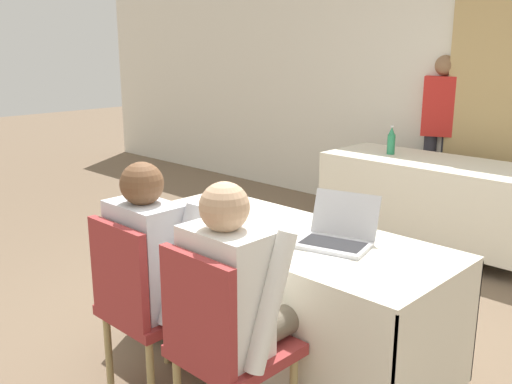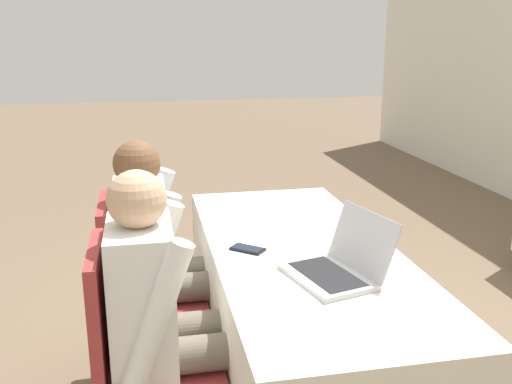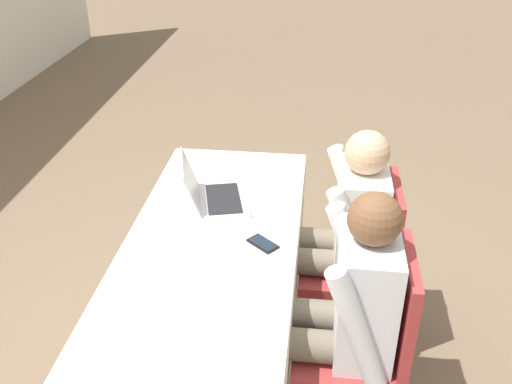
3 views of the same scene
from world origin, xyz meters
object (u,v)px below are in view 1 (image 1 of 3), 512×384
object	(u,v)px
chair_near_right	(222,341)
person_white_shirt	(239,298)
laptop	(337,235)
chair_near_left	(143,301)
cell_phone	(249,241)
person_checkered_shirt	(160,263)
water_bottle	(391,141)
person_red_shirt	(440,129)

from	to	relation	value
chair_near_right	person_white_shirt	world-z (taller)	person_white_shirt
laptop	chair_near_left	size ratio (longest dim) A/B	0.44
cell_phone	chair_near_right	size ratio (longest dim) A/B	0.16
chair_near_left	chair_near_right	xyz separation A→B (m)	(0.55, 0.00, 0.00)
laptop	person_checkered_shirt	xyz separation A→B (m)	(-0.58, -0.62, -0.13)
chair_near_left	person_white_shirt	world-z (taller)	person_white_shirt
person_white_shirt	laptop	bearing A→B (deg)	-93.12
water_bottle	person_red_shirt	xyz separation A→B (m)	(0.11, 0.68, 0.05)
person_checkered_shirt	person_red_shirt	size ratio (longest dim) A/B	0.74
cell_phone	person_checkered_shirt	bearing A→B (deg)	-86.03
laptop	person_white_shirt	bearing A→B (deg)	-107.63
laptop	chair_near_right	distance (m)	0.78
chair_near_left	person_red_shirt	size ratio (longest dim) A/B	0.57
cell_phone	water_bottle	bearing A→B (deg)	146.58
cell_phone	person_red_shirt	distance (m)	3.24
chair_near_left	person_white_shirt	size ratio (longest dim) A/B	0.78
water_bottle	chair_near_right	distance (m)	3.14
person_checkered_shirt	person_red_shirt	xyz separation A→B (m)	(-0.36, 3.53, 0.25)
cell_phone	chair_near_left	world-z (taller)	chair_near_left
cell_phone	person_checkered_shirt	distance (m)	0.44
chair_near_left	chair_near_right	size ratio (longest dim) A/B	1.00
chair_near_left	person_checkered_shirt	world-z (taller)	person_checkered_shirt
person_red_shirt	laptop	bearing A→B (deg)	-94.38
person_white_shirt	person_red_shirt	bearing A→B (deg)	-75.62
laptop	person_red_shirt	world-z (taller)	person_red_shirt
chair_near_left	person_white_shirt	bearing A→B (deg)	-169.25
chair_near_right	person_red_shirt	distance (m)	3.77
cell_phone	chair_near_left	bearing A→B (deg)	-79.25
chair_near_left	chair_near_right	bearing A→B (deg)	-180.00
chair_near_left	chair_near_right	world-z (taller)	same
laptop	person_checkered_shirt	size ratio (longest dim) A/B	0.34
person_white_shirt	chair_near_right	bearing A→B (deg)	90.00
cell_phone	water_bottle	world-z (taller)	water_bottle
cell_phone	person_white_shirt	xyz separation A→B (m)	(0.29, -0.35, -0.09)
chair_near_left	person_checkered_shirt	xyz separation A→B (m)	(-0.00, 0.10, 0.16)
water_bottle	chair_near_left	size ratio (longest dim) A/B	0.27
laptop	cell_phone	xyz separation A→B (m)	(-0.32, -0.27, -0.04)
person_checkered_shirt	water_bottle	bearing A→B (deg)	-80.66
chair_near_right	laptop	bearing A→B (deg)	-92.68
person_red_shirt	person_white_shirt	bearing A→B (deg)	-97.89
cell_phone	person_white_shirt	size ratio (longest dim) A/B	0.13
cell_phone	water_bottle	size ratio (longest dim) A/B	0.60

